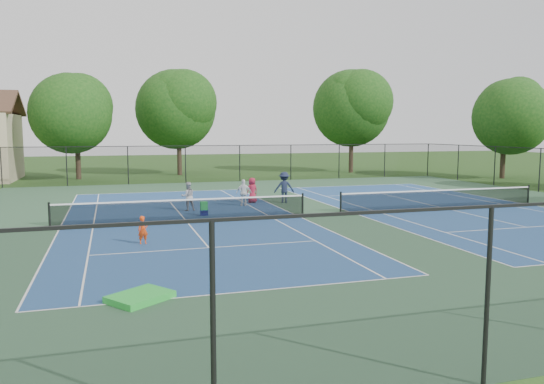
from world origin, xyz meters
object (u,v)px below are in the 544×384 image
object	(u,v)px
tree_back_b	(178,105)
tree_side_e	(505,112)
tree_back_a	(76,109)
bystander_b	(284,187)
bystander_a	(244,193)
tree_back_d	(352,104)
bystander_c	(252,190)
instructor	(188,196)
child_player	(143,230)
ball_crate	(204,213)
ball_hopper	(204,206)

from	to	relation	value
tree_back_b	tree_side_e	xyz separation A→B (m)	(27.00, -12.00, -0.79)
tree_back_a	bystander_b	bearing A→B (deg)	-57.83
bystander_a	tree_back_b	bearing A→B (deg)	-84.87
tree_back_b	tree_side_e	size ratio (longest dim) A/B	1.13
tree_back_d	bystander_c	xyz separation A→B (m)	(-15.42, -19.20, -6.08)
instructor	bystander_a	distance (m)	3.40
child_player	bystander_b	size ratio (longest dim) A/B	0.58
bystander_b	bystander_c	world-z (taller)	bystander_b
tree_back_d	ball_crate	world-z (taller)	tree_back_d
tree_back_a	bystander_b	xyz separation A→B (m)	(12.39, -19.69, -5.13)
bystander_b	bystander_c	distance (m)	1.88
tree_back_d	bystander_b	bearing A→B (deg)	-124.66
tree_back_b	ball_crate	distance (m)	25.91
tree_back_d	instructor	distance (m)	29.42
tree_side_e	bystander_b	world-z (taller)	tree_side_e
bystander_b	tree_back_a	bearing A→B (deg)	-45.33
tree_side_e	bystander_c	xyz separation A→B (m)	(-25.42, -9.20, -5.07)
child_player	bystander_b	xyz separation A→B (m)	(8.60, 9.32, 0.38)
tree_side_e	bystander_b	bearing A→B (deg)	-157.68
child_player	ball_crate	distance (m)	6.85
bystander_a	instructor	bearing A→B (deg)	19.46
bystander_b	ball_hopper	xyz separation A→B (m)	(-5.30, -3.32, -0.42)
ball_crate	bystander_c	bearing A→B (deg)	47.52
bystander_b	ball_hopper	bearing A→B (deg)	44.59
tree_side_e	instructor	world-z (taller)	tree_side_e
tree_back_b	bystander_c	size ratio (longest dim) A/B	6.76
tree_back_b	ball_hopper	distance (m)	25.82
bystander_c	bystander_a	bearing A→B (deg)	33.44
instructor	ball_hopper	distance (m)	1.89
bystander_b	ball_crate	size ratio (longest dim) A/B	4.89
ball_hopper	instructor	bearing A→B (deg)	106.72
tree_back_b	bystander_c	xyz separation A→B (m)	(1.58, -21.20, -5.85)
tree_back_a	bystander_a	world-z (taller)	tree_back_a
instructor	bystander_c	world-z (taller)	instructor
child_player	bystander_c	distance (m)	11.93
child_player	ball_crate	size ratio (longest dim) A/B	2.85
bystander_a	bystander_b	size ratio (longest dim) A/B	0.82
tree_back_b	child_player	bearing A→B (deg)	-99.54
bystander_a	ball_crate	size ratio (longest dim) A/B	4.03
instructor	ball_hopper	world-z (taller)	instructor
child_player	bystander_c	size ratio (longest dim) A/B	0.71
bystander_a	bystander_b	bearing A→B (deg)	-164.44
tree_back_a	ball_crate	bearing A→B (deg)	-72.89
tree_back_d	child_player	bearing A→B (deg)	-127.44
tree_back_d	ball_hopper	size ratio (longest dim) A/B	24.33
tree_back_d	ball_hopper	xyz separation A→B (m)	(-18.91, -23.02, -6.33)
tree_back_d	child_player	distance (m)	37.07
tree_side_e	ball_hopper	bearing A→B (deg)	-155.76
tree_back_b	bystander_a	world-z (taller)	tree_back_b
tree_back_d	child_player	xyz separation A→B (m)	(-22.21, -29.01, -6.30)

